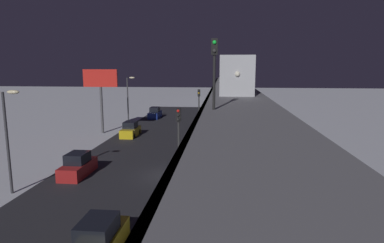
% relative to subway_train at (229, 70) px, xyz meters
% --- Properties ---
extents(ground_plane, '(240.00, 240.00, 0.00)m').
position_rel_subway_train_xyz_m(ground_plane, '(5.90, 37.42, -8.58)').
color(ground_plane, silver).
extents(avenue_asphalt, '(11.00, 95.96, 0.01)m').
position_rel_subway_train_xyz_m(avenue_asphalt, '(10.29, 37.42, -8.58)').
color(avenue_asphalt, '#28282D').
rests_on(avenue_asphalt, ground_plane).
extents(elevated_railway, '(5.00, 95.96, 6.80)m').
position_rel_subway_train_xyz_m(elevated_railway, '(0.09, 37.42, -2.69)').
color(elevated_railway, slate).
rests_on(elevated_railway, ground_plane).
extents(subway_train, '(2.94, 74.07, 3.40)m').
position_rel_subway_train_xyz_m(subway_train, '(0.00, 0.00, 0.00)').
color(subway_train, '#B7BABF').
rests_on(subway_train, elevated_railway).
extents(rail_signal, '(0.36, 0.41, 4.00)m').
position_rel_subway_train_xyz_m(rail_signal, '(1.66, 45.27, 0.95)').
color(rail_signal, black).
rests_on(rail_signal, elevated_railway).
extents(sedan_yellow, '(1.91, 4.36, 1.97)m').
position_rel_subway_train_xyz_m(sedan_yellow, '(13.49, 21.95, -7.80)').
color(sedan_yellow, gold).
rests_on(sedan_yellow, ground_plane).
extents(sedan_red, '(1.80, 4.34, 1.97)m').
position_rel_subway_train_xyz_m(sedan_red, '(13.49, 38.02, -7.79)').
color(sedan_red, '#A51E1E').
rests_on(sedan_red, ground_plane).
extents(sedan_yellow_2, '(1.80, 4.61, 1.97)m').
position_rel_subway_train_xyz_m(sedan_yellow_2, '(7.09, 49.73, -7.79)').
color(sedan_yellow_2, gold).
rests_on(sedan_yellow_2, ground_plane).
extents(sedan_blue_2, '(1.80, 4.56, 1.97)m').
position_rel_subway_train_xyz_m(sedan_blue_2, '(13.49, 6.11, -7.79)').
color(sedan_blue_2, navy).
rests_on(sedan_blue_2, ground_plane).
extents(traffic_light_near, '(0.32, 0.44, 6.40)m').
position_rel_subway_train_xyz_m(traffic_light_near, '(4.19, 41.80, -4.39)').
color(traffic_light_near, '#2D2D2D').
rests_on(traffic_light_near, ground_plane).
extents(traffic_light_mid, '(0.32, 0.44, 6.40)m').
position_rel_subway_train_xyz_m(traffic_light_mid, '(4.19, 22.65, -4.39)').
color(traffic_light_mid, '#2D2D2D').
rests_on(traffic_light_mid, ground_plane).
extents(commercial_billboard, '(4.80, 0.36, 8.90)m').
position_rel_subway_train_xyz_m(commercial_billboard, '(17.98, 20.37, -1.76)').
color(commercial_billboard, '#4C4C51').
rests_on(commercial_billboard, ground_plane).
extents(street_lamp_near, '(1.35, 0.44, 7.65)m').
position_rel_subway_train_xyz_m(street_lamp_near, '(16.37, 42.42, -3.77)').
color(street_lamp_near, '#38383D').
rests_on(street_lamp_near, ground_plane).
extents(street_lamp_far, '(1.35, 0.44, 7.65)m').
position_rel_subway_train_xyz_m(street_lamp_far, '(16.37, 12.42, -3.77)').
color(street_lamp_far, '#38383D').
rests_on(street_lamp_far, ground_plane).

